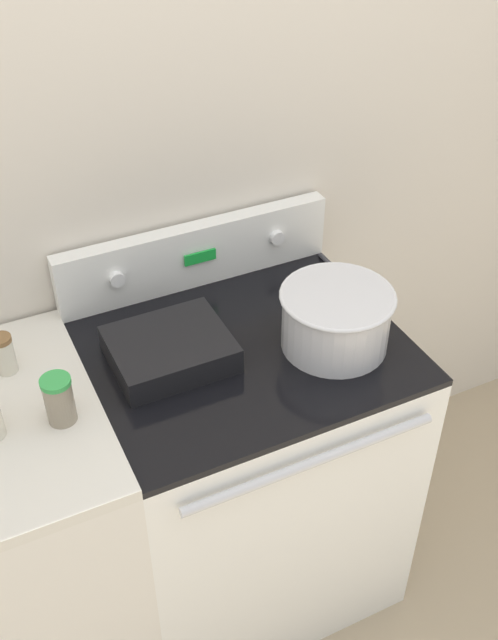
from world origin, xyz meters
The scene contains 9 objects.
kitchen_wall centered at (0.00, 0.70, 1.25)m, with size 8.00×0.05×2.50m.
stove_range centered at (0.00, 0.33, 0.47)m, with size 0.77×0.69×0.93m.
control_panel centered at (0.00, 0.64, 1.02)m, with size 0.77×0.07×0.18m.
side_counter centered at (-0.62, 0.33, 0.47)m, with size 0.46×0.66×0.94m.
mixing_bowl centered at (0.20, 0.24, 1.02)m, with size 0.28×0.28×0.15m.
casserole_dish centered at (-0.19, 0.36, 0.97)m, with size 0.28×0.24×0.07m.
ladle centered at (0.37, 0.39, 0.96)m, with size 0.06×0.25×0.06m.
spice_jar_green_cap centered at (-0.48, 0.26, 1.00)m, with size 0.07×0.07×0.12m.
spice_jar_brown_cap centered at (-0.55, 0.48, 0.99)m, with size 0.05×0.05×0.10m.
Camera 1 is at (-0.62, -0.96, 2.13)m, focal length 42.00 mm.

